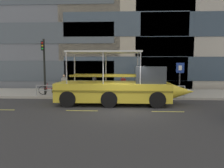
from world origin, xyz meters
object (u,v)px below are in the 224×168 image
pedestrian_mid_left (123,83)px  pedestrian_mid_right (94,82)px  parking_sign (180,74)px  traffic_light_pole (44,61)px  leaned_bicycle (49,90)px  pedestrian_near_bow (160,82)px  pedestrian_near_stern (64,82)px  duck_tour_boat (121,88)px

pedestrian_mid_left → pedestrian_mid_right: pedestrian_mid_right is taller
parking_sign → pedestrian_mid_right: (-6.60, 0.69, -0.76)m
traffic_light_pole → leaned_bicycle: (0.35, 0.00, -2.26)m
traffic_light_pole → pedestrian_near_bow: traffic_light_pole is taller
parking_sign → pedestrian_near_stern: parking_sign is taller
leaned_bicycle → pedestrian_near_bow: 8.72m
duck_tour_boat → pedestrian_near_stern: bearing=144.1°
leaned_bicycle → pedestrian_mid_left: (5.87, 0.58, 0.53)m
leaned_bicycle → pedestrian_mid_right: bearing=8.6°
duck_tour_boat → pedestrian_mid_left: size_ratio=5.98×
parking_sign → duck_tour_boat: 5.17m
pedestrian_mid_left → pedestrian_mid_right: (-2.33, -0.04, 0.05)m
parking_sign → pedestrian_mid_left: 4.40m
leaned_bicycle → pedestrian_mid_right: pedestrian_mid_right is taller
pedestrian_mid_left → pedestrian_mid_right: bearing=-179.0°
parking_sign → leaned_bicycle: 10.22m
pedestrian_near_bow → pedestrian_mid_right: pedestrian_near_bow is taller
leaned_bicycle → duck_tour_boat: size_ratio=0.19×
duck_tour_boat → pedestrian_near_bow: duck_tour_boat is taller
leaned_bicycle → pedestrian_near_stern: pedestrian_near_stern is taller
pedestrian_near_bow → pedestrian_mid_left: pedestrian_near_bow is taller
leaned_bicycle → pedestrian_near_stern: size_ratio=1.12×
parking_sign → pedestrian_near_bow: parking_sign is taller
parking_sign → pedestrian_mid_left: size_ratio=1.68×
pedestrian_mid_right → pedestrian_near_bow: bearing=-3.5°
leaned_bicycle → pedestrian_near_stern: 1.36m
pedestrian_near_bow → duck_tour_boat: bearing=-136.4°
traffic_light_pole → pedestrian_mid_right: 4.27m
pedestrian_near_bow → pedestrian_near_stern: 7.73m
parking_sign → pedestrian_mid_right: bearing=174.1°
leaned_bicycle → pedestrian_near_stern: (0.99, 0.75, 0.56)m
traffic_light_pole → duck_tour_boat: 6.82m
parking_sign → pedestrian_near_stern: (-9.15, 0.90, -0.77)m
duck_tour_boat → pedestrian_near_bow: 4.16m
pedestrian_mid_right → leaned_bicycle: bearing=-171.4°
traffic_light_pole → parking_sign: 10.53m
leaned_bicycle → duck_tour_boat: duck_tour_boat is taller
pedestrian_near_stern → duck_tour_boat: bearing=-35.9°
pedestrian_mid_left → leaned_bicycle: bearing=-174.4°
traffic_light_pole → pedestrian_mid_left: bearing=5.3°
pedestrian_mid_left → duck_tour_boat: bearing=-93.3°
leaned_bicycle → pedestrian_mid_right: size_ratio=1.10×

